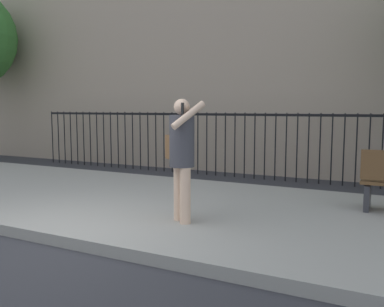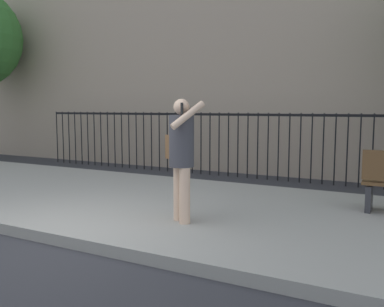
% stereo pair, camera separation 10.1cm
% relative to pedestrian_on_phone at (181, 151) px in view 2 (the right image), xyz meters
% --- Properties ---
extents(ground_plane, '(60.00, 60.00, 0.00)m').
position_rel_pedestrian_on_phone_xyz_m(ground_plane, '(-1.15, -1.27, -1.13)').
color(ground_plane, '#333338').
extents(sidewalk, '(28.00, 4.40, 0.15)m').
position_rel_pedestrian_on_phone_xyz_m(sidewalk, '(-1.15, 0.93, -1.05)').
color(sidewalk, '#9E9B93').
rests_on(sidewalk, ground).
extents(building_facade, '(28.00, 4.00, 9.63)m').
position_rel_pedestrian_on_phone_xyz_m(building_facade, '(-1.15, 7.23, 3.68)').
color(building_facade, tan).
rests_on(building_facade, ground).
extents(iron_fence, '(12.03, 0.04, 1.60)m').
position_rel_pedestrian_on_phone_xyz_m(iron_fence, '(-1.15, 4.63, -0.11)').
color(iron_fence, black).
rests_on(iron_fence, ground).
extents(pedestrian_on_phone, '(0.71, 0.64, 1.68)m').
position_rel_pedestrian_on_phone_xyz_m(pedestrian_on_phone, '(0.00, 0.00, 0.00)').
color(pedestrian_on_phone, beige).
rests_on(pedestrian_on_phone, sidewalk).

